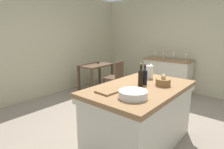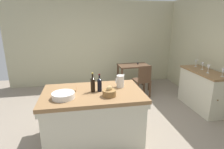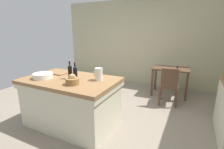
{
  "view_description": "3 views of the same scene",
  "coord_description": "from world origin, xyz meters",
  "px_view_note": "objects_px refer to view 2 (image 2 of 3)",
  "views": [
    {
      "loc": [
        -2.49,
        -1.74,
        1.62
      ],
      "look_at": [
        0.22,
        0.55,
        0.8
      ],
      "focal_mm": 29.67,
      "sensor_mm": 36.0,
      "label": 1
    },
    {
      "loc": [
        -0.53,
        -3.24,
        1.98
      ],
      "look_at": [
        0.13,
        0.32,
        0.93
      ],
      "focal_mm": 29.32,
      "sensor_mm": 36.0,
      "label": 2
    },
    {
      "loc": [
        1.54,
        -2.59,
        1.7
      ],
      "look_at": [
        0.12,
        0.29,
        0.83
      ],
      "focal_mm": 26.61,
      "sensor_mm": 36.0,
      "label": 3
    }
  ],
  "objects_px": {
    "wine_glass_right": "(196,62)",
    "wine_bottle_amber": "(93,84)",
    "writing_desk": "(133,69)",
    "wine_glass_left": "(208,67)",
    "side_cabinet": "(203,90)",
    "pitcher": "(120,81)",
    "wash_bowl": "(63,95)",
    "bread_basket": "(109,92)",
    "wine_bottle_dark": "(100,84)",
    "island_table": "(93,114)",
    "wooden_chair": "(142,80)",
    "wine_glass_far_left": "(223,71)",
    "wine_glass_middle": "(203,65)",
    "cutting_board": "(66,89)"
  },
  "relations": [
    {
      "from": "wine_glass_left",
      "to": "wine_glass_middle",
      "type": "height_order",
      "value": "wine_glass_left"
    },
    {
      "from": "wine_bottle_dark",
      "to": "bread_basket",
      "type": "bearing_deg",
      "value": -62.07
    },
    {
      "from": "island_table",
      "to": "wine_bottle_dark",
      "type": "height_order",
      "value": "wine_bottle_dark"
    },
    {
      "from": "wash_bowl",
      "to": "cutting_board",
      "type": "bearing_deg",
      "value": 88.13
    },
    {
      "from": "wine_bottle_amber",
      "to": "cutting_board",
      "type": "bearing_deg",
      "value": 159.0
    },
    {
      "from": "wine_glass_middle",
      "to": "wine_glass_right",
      "type": "xyz_separation_m",
      "value": [
        0.02,
        0.27,
        0.01
      ]
    },
    {
      "from": "cutting_board",
      "to": "wine_glass_middle",
      "type": "bearing_deg",
      "value": 12.89
    },
    {
      "from": "wash_bowl",
      "to": "wine_glass_middle",
      "type": "distance_m",
      "value": 3.25
    },
    {
      "from": "bread_basket",
      "to": "wine_bottle_amber",
      "type": "relative_size",
      "value": 0.64
    },
    {
      "from": "side_cabinet",
      "to": "bread_basket",
      "type": "relative_size",
      "value": 6.04
    },
    {
      "from": "wine_glass_far_left",
      "to": "wine_glass_middle",
      "type": "distance_m",
      "value": 0.59
    },
    {
      "from": "wash_bowl",
      "to": "bread_basket",
      "type": "distance_m",
      "value": 0.69
    },
    {
      "from": "bread_basket",
      "to": "wash_bowl",
      "type": "bearing_deg",
      "value": 176.07
    },
    {
      "from": "wine_glass_far_left",
      "to": "cutting_board",
      "type": "bearing_deg",
      "value": -177.93
    },
    {
      "from": "side_cabinet",
      "to": "wooden_chair",
      "type": "relative_size",
      "value": 1.41
    },
    {
      "from": "bread_basket",
      "to": "wine_glass_left",
      "type": "bearing_deg",
      "value": 19.13
    },
    {
      "from": "wine_glass_right",
      "to": "writing_desk",
      "type": "bearing_deg",
      "value": 137.79
    },
    {
      "from": "wash_bowl",
      "to": "wine_glass_far_left",
      "type": "bearing_deg",
      "value": 8.53
    },
    {
      "from": "side_cabinet",
      "to": "wine_glass_left",
      "type": "height_order",
      "value": "wine_glass_left"
    },
    {
      "from": "wine_bottle_dark",
      "to": "wine_bottle_amber",
      "type": "height_order",
      "value": "wine_bottle_amber"
    },
    {
      "from": "wine_bottle_amber",
      "to": "wine_glass_right",
      "type": "xyz_separation_m",
      "value": [
        2.63,
        1.14,
        0.02
      ]
    },
    {
      "from": "wash_bowl",
      "to": "wine_bottle_dark",
      "type": "bearing_deg",
      "value": 17.78
    },
    {
      "from": "wooden_chair",
      "to": "cutting_board",
      "type": "relative_size",
      "value": 2.48
    },
    {
      "from": "writing_desk",
      "to": "wine_glass_left",
      "type": "relative_size",
      "value": 5.01
    },
    {
      "from": "cutting_board",
      "to": "wine_glass_right",
      "type": "bearing_deg",
      "value": 17.5
    },
    {
      "from": "wine_bottle_dark",
      "to": "wine_glass_far_left",
      "type": "xyz_separation_m",
      "value": [
        2.53,
        0.28,
        0.03
      ]
    },
    {
      "from": "wooden_chair",
      "to": "cutting_board",
      "type": "height_order",
      "value": "cutting_board"
    },
    {
      "from": "wine_glass_middle",
      "to": "wine_bottle_dark",
      "type": "bearing_deg",
      "value": -160.81
    },
    {
      "from": "wine_glass_right",
      "to": "bread_basket",
      "type": "bearing_deg",
      "value": -150.28
    },
    {
      "from": "side_cabinet",
      "to": "cutting_board",
      "type": "relative_size",
      "value": 3.51
    },
    {
      "from": "wine_bottle_amber",
      "to": "wine_glass_middle",
      "type": "xyz_separation_m",
      "value": [
        2.61,
        0.87,
        0.01
      ]
    },
    {
      "from": "bread_basket",
      "to": "wine_bottle_dark",
      "type": "xyz_separation_m",
      "value": [
        -0.12,
        0.23,
        0.06
      ]
    },
    {
      "from": "writing_desk",
      "to": "wine_glass_far_left",
      "type": "bearing_deg",
      "value": -57.78
    },
    {
      "from": "writing_desk",
      "to": "wash_bowl",
      "type": "relative_size",
      "value": 2.7
    },
    {
      "from": "pitcher",
      "to": "wash_bowl",
      "type": "bearing_deg",
      "value": -161.29
    },
    {
      "from": "wine_glass_right",
      "to": "wine_bottle_amber",
      "type": "bearing_deg",
      "value": -156.55
    },
    {
      "from": "island_table",
      "to": "wash_bowl",
      "type": "xyz_separation_m",
      "value": [
        -0.45,
        -0.18,
        0.45
      ]
    },
    {
      "from": "pitcher",
      "to": "wash_bowl",
      "type": "height_order",
      "value": "pitcher"
    },
    {
      "from": "pitcher",
      "to": "side_cabinet",
      "type": "bearing_deg",
      "value": 15.45
    },
    {
      "from": "pitcher",
      "to": "wash_bowl",
      "type": "relative_size",
      "value": 0.75
    },
    {
      "from": "side_cabinet",
      "to": "wine_glass_right",
      "type": "distance_m",
      "value": 0.71
    },
    {
      "from": "side_cabinet",
      "to": "wine_glass_far_left",
      "type": "bearing_deg",
      "value": -83.37
    },
    {
      "from": "island_table",
      "to": "wine_bottle_amber",
      "type": "xyz_separation_m",
      "value": [
        0.01,
        0.0,
        0.53
      ]
    },
    {
      "from": "island_table",
      "to": "wooden_chair",
      "type": "distance_m",
      "value": 2.18
    },
    {
      "from": "wine_bottle_amber",
      "to": "wine_glass_middle",
      "type": "height_order",
      "value": "wine_bottle_amber"
    },
    {
      "from": "wine_bottle_amber",
      "to": "wine_glass_far_left",
      "type": "xyz_separation_m",
      "value": [
        2.64,
        0.28,
        0.02
      ]
    },
    {
      "from": "pitcher",
      "to": "bread_basket",
      "type": "distance_m",
      "value": 0.45
    },
    {
      "from": "bread_basket",
      "to": "wine_bottle_dark",
      "type": "relative_size",
      "value": 0.7
    },
    {
      "from": "writing_desk",
      "to": "cutting_board",
      "type": "xyz_separation_m",
      "value": [
        -1.83,
        -2.1,
        0.27
      ]
    },
    {
      "from": "wooden_chair",
      "to": "wine_bottle_amber",
      "type": "distance_m",
      "value": 2.24
    }
  ]
}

